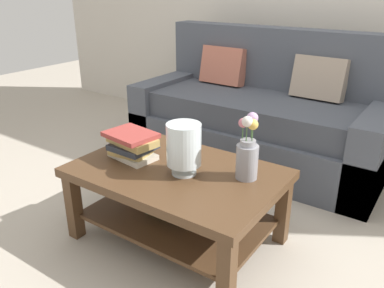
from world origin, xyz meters
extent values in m
plane|color=#ADA393|center=(0.00, 0.00, 0.00)|extent=(10.00, 10.00, 0.00)
cube|color=#474C56|center=(-0.14, 0.81, 0.18)|extent=(2.01, 0.90, 0.36)
cube|color=#40444E|center=(-0.14, 0.78, 0.46)|extent=(1.77, 0.74, 0.20)
cube|color=#474C56|center=(-0.14, 1.16, 0.71)|extent=(2.01, 0.20, 0.70)
cube|color=#474C56|center=(-1.04, 0.81, 0.30)|extent=(0.20, 0.90, 0.60)
cube|color=#474C56|center=(0.76, 0.81, 0.30)|extent=(0.20, 0.90, 0.60)
cube|color=#B26651|center=(-0.59, 1.02, 0.72)|extent=(0.40, 0.19, 0.34)
cube|color=gray|center=(0.26, 1.02, 0.72)|extent=(0.41, 0.20, 0.34)
cube|color=#4C331E|center=(-0.03, -0.44, 0.43)|extent=(1.13, 0.75, 0.05)
cube|color=#4C331E|center=(-0.54, -0.76, 0.20)|extent=(0.07, 0.07, 0.40)
cube|color=#4C331E|center=(0.48, -0.76, 0.20)|extent=(0.07, 0.07, 0.40)
cube|color=#4C331E|center=(-0.54, -0.12, 0.20)|extent=(0.07, 0.07, 0.40)
cube|color=#4C331E|center=(0.48, -0.12, 0.20)|extent=(0.07, 0.07, 0.40)
cube|color=#4C331E|center=(-0.03, -0.44, 0.14)|extent=(1.01, 0.63, 0.02)
cube|color=#51704C|center=(-0.07, -0.40, 0.16)|extent=(0.31, 0.24, 0.02)
cube|color=slate|center=(-0.07, -0.41, 0.19)|extent=(0.31, 0.25, 0.03)
cube|color=tan|center=(-0.07, -0.48, 0.23)|extent=(0.29, 0.21, 0.03)
cube|color=beige|center=(-0.33, -0.46, 0.47)|extent=(0.29, 0.20, 0.03)
cube|color=tan|center=(-0.33, -0.46, 0.49)|extent=(0.24, 0.20, 0.02)
cube|color=#2D333D|center=(-0.33, -0.45, 0.52)|extent=(0.24, 0.22, 0.03)
cube|color=tan|center=(-0.33, -0.45, 0.56)|extent=(0.31, 0.21, 0.04)
cube|color=#993833|center=(-0.34, -0.46, 0.59)|extent=(0.31, 0.25, 0.03)
cylinder|color=silver|center=(0.03, -0.45, 0.46)|extent=(0.13, 0.13, 0.02)
cylinder|color=silver|center=(0.03, -0.45, 0.49)|extent=(0.04, 0.04, 0.04)
cylinder|color=silver|center=(0.03, -0.45, 0.62)|extent=(0.19, 0.19, 0.23)
sphere|color=#51704C|center=(0.01, -0.45, 0.56)|extent=(0.05, 0.05, 0.05)
sphere|color=#993833|center=(0.06, -0.44, 0.56)|extent=(0.05, 0.05, 0.05)
cylinder|color=gray|center=(0.33, -0.31, 0.54)|extent=(0.12, 0.12, 0.18)
cylinder|color=gray|center=(0.33, -0.31, 0.65)|extent=(0.08, 0.08, 0.03)
cylinder|color=#426638|center=(0.35, -0.30, 0.70)|extent=(0.01, 0.01, 0.07)
sphere|color=gold|center=(0.35, -0.30, 0.75)|extent=(0.05, 0.05, 0.05)
cylinder|color=#426638|center=(0.33, -0.27, 0.71)|extent=(0.01, 0.01, 0.09)
sphere|color=#B28CB7|center=(0.33, -0.27, 0.77)|extent=(0.06, 0.06, 0.06)
cylinder|color=#426638|center=(0.30, -0.30, 0.70)|extent=(0.01, 0.01, 0.07)
sphere|color=#C66B7A|center=(0.30, -0.30, 0.75)|extent=(0.05, 0.05, 0.05)
cylinder|color=#426638|center=(0.33, -0.32, 0.71)|extent=(0.01, 0.01, 0.09)
sphere|color=silver|center=(0.33, -0.32, 0.77)|extent=(0.06, 0.06, 0.06)
camera|label=1|loc=(1.15, -1.99, 1.41)|focal=36.87mm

